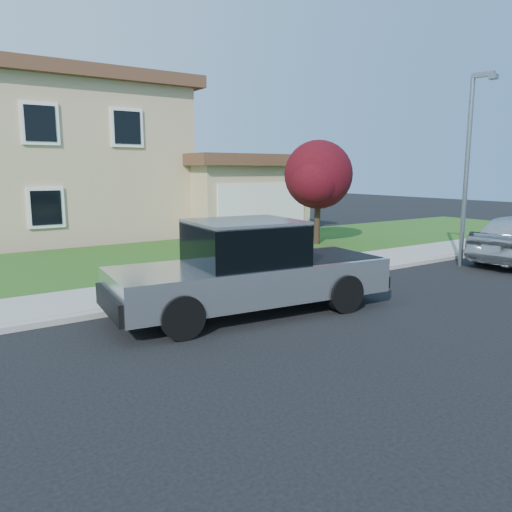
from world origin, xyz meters
The scene contains 10 objects.
ground centered at (0.00, 0.00, 0.00)m, with size 80.00×80.00×0.00m, color black.
curb centered at (1.00, 2.90, 0.06)m, with size 40.00×0.20×0.12m, color gray.
sidewalk centered at (1.00, 4.00, 0.07)m, with size 40.00×2.00×0.15m, color gray.
lawn centered at (1.00, 8.50, 0.05)m, with size 40.00×7.00×0.10m, color #1C4513.
house centered at (1.31, 16.38, 3.17)m, with size 14.00×11.30×6.85m.
pickup_truck centered at (-0.53, 1.46, 0.91)m, with size 6.13×2.63×1.96m.
woman centered at (0.89, 2.77, 0.78)m, with size 0.62×0.49×1.64m.
ornamental_tree centered at (6.82, 7.68, 2.66)m, with size 2.92×2.63×4.00m.
trash_bin centered at (2.15, 4.40, 0.64)m, with size 0.79×0.84×0.96m.
street_lamp centered at (7.73, 1.94, 3.28)m, with size 0.35×0.75×5.75m.
Camera 1 is at (-6.16, -7.02, 2.97)m, focal length 35.00 mm.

